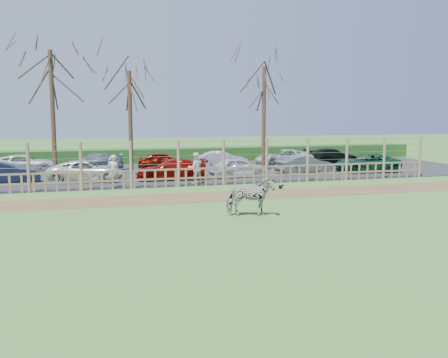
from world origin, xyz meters
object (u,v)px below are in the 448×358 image
object	(u,v)px
crow	(281,187)
car_13	(332,156)
visitor_b	(195,168)
car_4	(238,167)
tree_left	(51,83)
car_12	(283,158)
car_1	(5,174)
car_10	(163,161)
car_6	(367,163)
car_11	(222,160)
tree_mid	(130,98)
tree_right	(264,93)
car_8	(24,164)
car_2	(87,171)
car_5	(304,164)
zebra	(250,197)
car_9	(93,162)
car_3	(172,169)
visitor_a	(113,171)

from	to	relation	value
crow	car_13	bearing A→B (deg)	51.02
visitor_b	car_4	xyz separation A→B (m)	(3.13, 2.15, -0.26)
tree_left	car_12	distance (m)	17.02
visitor_b	car_1	size ratio (longest dim) A/B	0.47
car_1	car_10	distance (m)	10.70
car_6	car_10	distance (m)	13.75
visitor_b	car_4	world-z (taller)	visitor_b
car_10	car_11	size ratio (longest dim) A/B	0.97
tree_mid	visitor_b	distance (m)	6.96
tree_right	car_8	size ratio (longest dim) A/B	1.70
crow	car_10	world-z (taller)	car_10
tree_left	car_10	size ratio (longest dim) A/B	2.24
car_10	car_2	bearing A→B (deg)	139.98
visitor_b	car_8	size ratio (longest dim) A/B	0.40
car_2	car_6	world-z (taller)	same
car_5	car_11	xyz separation A→B (m)	(-4.22, 4.49, 0.00)
tree_mid	car_4	world-z (taller)	tree_mid
zebra	car_13	bearing A→B (deg)	-25.00
car_10	car_12	xyz separation A→B (m)	(8.93, 0.04, 0.00)
car_11	car_12	size ratio (longest dim) A/B	0.84
car_10	zebra	bearing A→B (deg)	-170.60
tree_mid	car_6	distance (m)	15.95
visitor_b	car_13	distance (m)	14.33
zebra	car_5	bearing A→B (deg)	-21.77
car_4	car_6	bearing A→B (deg)	-95.91
car_9	car_5	bearing A→B (deg)	71.76
car_3	crow	bearing A→B (deg)	48.82
car_5	car_12	world-z (taller)	same
tree_mid	tree_right	xyz separation A→B (m)	(9.00, 0.50, 0.37)
car_11	car_4	bearing A→B (deg)	-176.83
car_1	car_6	xyz separation A→B (m)	(22.23, -0.19, 0.00)
visitor_b	car_8	distance (m)	12.40
tree_right	car_2	size ratio (longest dim) A/B	1.70
car_8	car_10	xyz separation A→B (m)	(9.06, -0.24, 0.00)
zebra	crow	size ratio (longest dim) A/B	6.13
tree_left	tree_right	world-z (taller)	tree_left
car_2	car_4	distance (m)	8.94
car_8	car_11	distance (m)	13.18
car_8	car_6	bearing A→B (deg)	-105.71
visitor_a	car_3	world-z (taller)	visitor_a
visitor_b	car_2	world-z (taller)	visitor_b
zebra	car_6	bearing A→B (deg)	-35.30
car_4	car_6	xyz separation A→B (m)	(8.97, 0.17, 0.00)
tree_left	tree_right	size ratio (longest dim) A/B	1.07
car_2	car_10	xyz separation A→B (m)	(5.15, 4.89, 0.00)
car_2	car_8	xyz separation A→B (m)	(-3.91, 5.13, 0.00)
visitor_b	crow	distance (m)	4.90
car_4	car_5	bearing A→B (deg)	-91.90
car_3	car_11	bearing A→B (deg)	141.90
car_1	car_12	size ratio (longest dim) A/B	0.84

